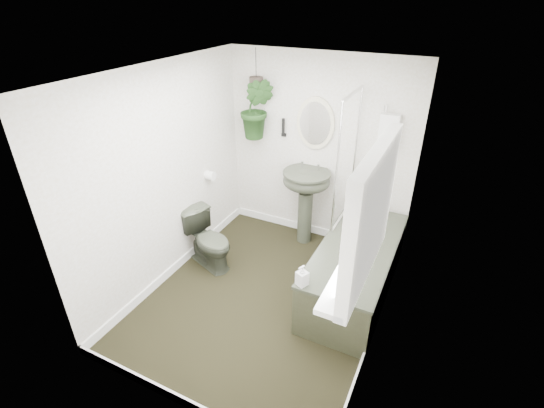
% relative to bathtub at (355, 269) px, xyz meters
% --- Properties ---
extents(floor, '(2.30, 2.80, 0.02)m').
position_rel_bathtub_xyz_m(floor, '(-0.80, -0.50, -0.30)').
color(floor, black).
rests_on(floor, ground).
extents(ceiling, '(2.30, 2.80, 0.02)m').
position_rel_bathtub_xyz_m(ceiling, '(-0.80, -0.50, 2.02)').
color(ceiling, white).
rests_on(ceiling, ground).
extents(wall_back, '(2.30, 0.02, 2.30)m').
position_rel_bathtub_xyz_m(wall_back, '(-0.80, 0.91, 0.86)').
color(wall_back, white).
rests_on(wall_back, ground).
extents(wall_front, '(2.30, 0.02, 2.30)m').
position_rel_bathtub_xyz_m(wall_front, '(-0.80, -1.91, 0.86)').
color(wall_front, white).
rests_on(wall_front, ground).
extents(wall_left, '(0.02, 2.80, 2.30)m').
position_rel_bathtub_xyz_m(wall_left, '(-1.96, -0.50, 0.86)').
color(wall_left, white).
rests_on(wall_left, ground).
extents(wall_right, '(0.02, 2.80, 2.30)m').
position_rel_bathtub_xyz_m(wall_right, '(0.36, -0.50, 0.86)').
color(wall_right, white).
rests_on(wall_right, ground).
extents(skirting, '(2.30, 2.80, 0.10)m').
position_rel_bathtub_xyz_m(skirting, '(-0.80, -0.50, -0.24)').
color(skirting, white).
rests_on(skirting, floor).
extents(bathtub, '(0.72, 1.72, 0.58)m').
position_rel_bathtub_xyz_m(bathtub, '(0.00, 0.00, 0.00)').
color(bathtub, '#34392C').
rests_on(bathtub, floor).
extents(bath_screen, '(0.04, 0.72, 1.40)m').
position_rel_bathtub_xyz_m(bath_screen, '(-0.33, 0.49, 0.99)').
color(bath_screen, silver).
rests_on(bath_screen, bathtub).
extents(shower_box, '(0.20, 0.10, 0.35)m').
position_rel_bathtub_xyz_m(shower_box, '(0.00, 0.84, 1.26)').
color(shower_box, white).
rests_on(shower_box, wall_back).
extents(oval_mirror, '(0.46, 0.03, 0.62)m').
position_rel_bathtub_xyz_m(oval_mirror, '(-0.84, 0.87, 1.21)').
color(oval_mirror, beige).
rests_on(oval_mirror, wall_back).
extents(wall_sconce, '(0.04, 0.04, 0.22)m').
position_rel_bathtub_xyz_m(wall_sconce, '(-1.24, 0.86, 1.11)').
color(wall_sconce, black).
rests_on(wall_sconce, wall_back).
extents(toilet_roll_holder, '(0.11, 0.11, 0.11)m').
position_rel_bathtub_xyz_m(toilet_roll_holder, '(-1.90, 0.20, 0.61)').
color(toilet_roll_holder, white).
rests_on(toilet_roll_holder, wall_left).
extents(window_recess, '(0.08, 1.00, 0.90)m').
position_rel_bathtub_xyz_m(window_recess, '(0.29, -1.20, 1.36)').
color(window_recess, white).
rests_on(window_recess, wall_right).
extents(window_sill, '(0.18, 1.00, 0.04)m').
position_rel_bathtub_xyz_m(window_sill, '(0.22, -1.20, 0.94)').
color(window_sill, white).
rests_on(window_sill, wall_right).
extents(window_blinds, '(0.01, 0.86, 0.76)m').
position_rel_bathtub_xyz_m(window_blinds, '(0.24, -1.20, 1.36)').
color(window_blinds, white).
rests_on(window_blinds, wall_right).
extents(toilet, '(0.74, 0.57, 0.66)m').
position_rel_bathtub_xyz_m(toilet, '(-1.65, -0.27, 0.04)').
color(toilet, '#34392C').
rests_on(toilet, floor).
extents(pedestal_sink, '(0.67, 0.61, 0.97)m').
position_rel_bathtub_xyz_m(pedestal_sink, '(-0.84, 0.67, 0.20)').
color(pedestal_sink, '#34392C').
rests_on(pedestal_sink, floor).
extents(sill_plant, '(0.22, 0.20, 0.24)m').
position_rel_bathtub_xyz_m(sill_plant, '(0.17, -0.90, 1.08)').
color(sill_plant, black).
rests_on(sill_plant, window_sill).
extents(hanging_plant, '(0.44, 0.37, 0.74)m').
position_rel_bathtub_xyz_m(hanging_plant, '(-1.54, 0.75, 1.33)').
color(hanging_plant, black).
rests_on(hanging_plant, ceiling).
extents(soap_bottle, '(0.12, 0.12, 0.20)m').
position_rel_bathtub_xyz_m(soap_bottle, '(-0.29, -0.79, 0.39)').
color(soap_bottle, '#322725').
rests_on(soap_bottle, bathtub).
extents(hanging_pot, '(0.16, 0.16, 0.12)m').
position_rel_bathtub_xyz_m(hanging_pot, '(-1.54, 0.75, 1.63)').
color(hanging_pot, '#3B2F29').
rests_on(hanging_pot, ceiling).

